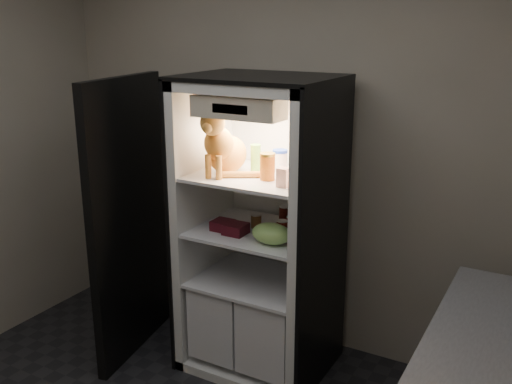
{
  "coord_description": "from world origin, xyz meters",
  "views": [
    {
      "loc": [
        1.61,
        -1.56,
        2.16
      ],
      "look_at": [
        -0.01,
        1.32,
        1.18
      ],
      "focal_mm": 40.0,
      "sensor_mm": 36.0,
      "label": 1
    }
  ],
  "objects_px": {
    "parmesan_shaker": "(256,158)",
    "cream_carton": "(283,177)",
    "berry_box_left": "(223,225)",
    "mayo_tub": "(280,160)",
    "tabby_cat": "(223,148)",
    "soda_can_a": "(285,217)",
    "salsa_jar": "(268,166)",
    "soda_can_b": "(292,227)",
    "grape_bag": "(272,234)",
    "soda_can_c": "(282,230)",
    "condiment_jar": "(256,221)",
    "pepper_jar": "(306,159)",
    "berry_box_right": "(236,229)",
    "refrigerator": "(262,249)"
  },
  "relations": [
    {
      "from": "berry_box_right",
      "to": "salsa_jar",
      "type": "bearing_deg",
      "value": 17.16
    },
    {
      "from": "parmesan_shaker",
      "to": "salsa_jar",
      "type": "xyz_separation_m",
      "value": [
        0.16,
        -0.15,
        -0.0
      ]
    },
    {
      "from": "pepper_jar",
      "to": "refrigerator",
      "type": "bearing_deg",
      "value": -175.15
    },
    {
      "from": "tabby_cat",
      "to": "berry_box_right",
      "type": "height_order",
      "value": "tabby_cat"
    },
    {
      "from": "tabby_cat",
      "to": "soda_can_b",
      "type": "xyz_separation_m",
      "value": [
        0.43,
        0.08,
        -0.45
      ]
    },
    {
      "from": "soda_can_c",
      "to": "condiment_jar",
      "type": "relative_size",
      "value": 1.33
    },
    {
      "from": "cream_carton",
      "to": "berry_box_left",
      "type": "relative_size",
      "value": 0.89
    },
    {
      "from": "salsa_jar",
      "to": "soda_can_b",
      "type": "relative_size",
      "value": 1.22
    },
    {
      "from": "salsa_jar",
      "to": "pepper_jar",
      "type": "bearing_deg",
      "value": 42.46
    },
    {
      "from": "salsa_jar",
      "to": "pepper_jar",
      "type": "relative_size",
      "value": 0.7
    },
    {
      "from": "tabby_cat",
      "to": "cream_carton",
      "type": "relative_size",
      "value": 4.06
    },
    {
      "from": "tabby_cat",
      "to": "soda_can_a",
      "type": "distance_m",
      "value": 0.58
    },
    {
      "from": "soda_can_c",
      "to": "parmesan_shaker",
      "type": "bearing_deg",
      "value": 148.69
    },
    {
      "from": "soda_can_c",
      "to": "grape_bag",
      "type": "bearing_deg",
      "value": -112.79
    },
    {
      "from": "berry_box_left",
      "to": "soda_can_a",
      "type": "bearing_deg",
      "value": 35.44
    },
    {
      "from": "parmesan_shaker",
      "to": "condiment_jar",
      "type": "height_order",
      "value": "parmesan_shaker"
    },
    {
      "from": "parmesan_shaker",
      "to": "salsa_jar",
      "type": "height_order",
      "value": "parmesan_shaker"
    },
    {
      "from": "tabby_cat",
      "to": "berry_box_right",
      "type": "distance_m",
      "value": 0.49
    },
    {
      "from": "soda_can_c",
      "to": "salsa_jar",
      "type": "bearing_deg",
      "value": 171.9
    },
    {
      "from": "berry_box_left",
      "to": "pepper_jar",
      "type": "bearing_deg",
      "value": 22.33
    },
    {
      "from": "grape_bag",
      "to": "soda_can_c",
      "type": "bearing_deg",
      "value": 67.21
    },
    {
      "from": "pepper_jar",
      "to": "grape_bag",
      "type": "relative_size",
      "value": 0.94
    },
    {
      "from": "refrigerator",
      "to": "tabby_cat",
      "type": "height_order",
      "value": "refrigerator"
    },
    {
      "from": "parmesan_shaker",
      "to": "soda_can_b",
      "type": "bearing_deg",
      "value": -16.26
    },
    {
      "from": "berry_box_left",
      "to": "mayo_tub",
      "type": "bearing_deg",
      "value": 46.5
    },
    {
      "from": "tabby_cat",
      "to": "soda_can_a",
      "type": "bearing_deg",
      "value": 27.75
    },
    {
      "from": "parmesan_shaker",
      "to": "cream_carton",
      "type": "distance_m",
      "value": 0.39
    },
    {
      "from": "tabby_cat",
      "to": "condiment_jar",
      "type": "relative_size",
      "value": 4.77
    },
    {
      "from": "soda_can_c",
      "to": "grape_bag",
      "type": "distance_m",
      "value": 0.08
    },
    {
      "from": "salsa_jar",
      "to": "grape_bag",
      "type": "bearing_deg",
      "value": -49.21
    },
    {
      "from": "refrigerator",
      "to": "cream_carton",
      "type": "height_order",
      "value": "refrigerator"
    },
    {
      "from": "tabby_cat",
      "to": "soda_can_b",
      "type": "bearing_deg",
      "value": 4.8
    },
    {
      "from": "parmesan_shaker",
      "to": "berry_box_left",
      "type": "xyz_separation_m",
      "value": [
        -0.13,
        -0.18,
        -0.4
      ]
    },
    {
      "from": "soda_can_c",
      "to": "berry_box_right",
      "type": "relative_size",
      "value": 0.95
    },
    {
      "from": "soda_can_c",
      "to": "berry_box_left",
      "type": "distance_m",
      "value": 0.4
    },
    {
      "from": "soda_can_a",
      "to": "parmesan_shaker",
      "type": "bearing_deg",
      "value": -167.13
    },
    {
      "from": "refrigerator",
      "to": "berry_box_left",
      "type": "height_order",
      "value": "refrigerator"
    },
    {
      "from": "tabby_cat",
      "to": "parmesan_shaker",
      "type": "height_order",
      "value": "tabby_cat"
    },
    {
      "from": "grape_bag",
      "to": "berry_box_right",
      "type": "height_order",
      "value": "grape_bag"
    },
    {
      "from": "cream_carton",
      "to": "berry_box_right",
      "type": "bearing_deg",
      "value": 174.6
    },
    {
      "from": "soda_can_b",
      "to": "condiment_jar",
      "type": "bearing_deg",
      "value": 171.54
    },
    {
      "from": "mayo_tub",
      "to": "pepper_jar",
      "type": "xyz_separation_m",
      "value": [
        0.21,
        -0.08,
        0.05
      ]
    },
    {
      "from": "soda_can_a",
      "to": "berry_box_right",
      "type": "bearing_deg",
      "value": -130.02
    },
    {
      "from": "mayo_tub",
      "to": "salsa_jar",
      "type": "bearing_deg",
      "value": -80.69
    },
    {
      "from": "parmesan_shaker",
      "to": "soda_can_b",
      "type": "distance_m",
      "value": 0.48
    },
    {
      "from": "salsa_jar",
      "to": "condiment_jar",
      "type": "height_order",
      "value": "salsa_jar"
    },
    {
      "from": "cream_carton",
      "to": "soda_can_c",
      "type": "distance_m",
      "value": 0.35
    },
    {
      "from": "salsa_jar",
      "to": "condiment_jar",
      "type": "bearing_deg",
      "value": 142.68
    },
    {
      "from": "refrigerator",
      "to": "tabby_cat",
      "type": "relative_size",
      "value": 4.32
    },
    {
      "from": "cream_carton",
      "to": "berry_box_left",
      "type": "height_order",
      "value": "cream_carton"
    }
  ]
}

